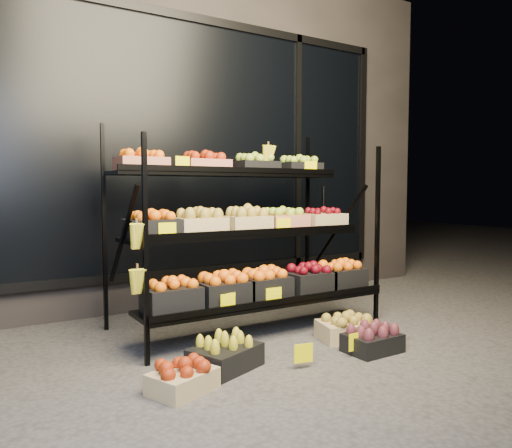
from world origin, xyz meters
TOP-DOWN VIEW (x-y plane):
  - ground at (0.00, 0.00)m, footprint 24.00×24.00m
  - building at (0.00, 2.59)m, footprint 6.00×2.08m
  - display_rack at (-0.01, 0.60)m, footprint 2.18×1.02m
  - tag_floor_a at (-0.20, -0.40)m, footprint 0.13×0.01m
  - tag_floor_b at (0.25, -0.40)m, footprint 0.13×0.01m
  - floor_crate_left at (-1.00, -0.33)m, footprint 0.42×0.37m
  - floor_crate_midleft at (-0.62, -0.14)m, footprint 0.51×0.45m
  - floor_crate_midright at (0.45, -0.07)m, footprint 0.46×0.38m
  - floor_crate_right at (0.41, -0.39)m, footprint 0.38×0.28m

SIDE VIEW (x-z plane):
  - ground at x=0.00m, z-range 0.00..0.00m
  - tag_floor_a at x=-0.20m, z-range 0.00..0.12m
  - tag_floor_b at x=0.25m, z-range 0.00..0.12m
  - floor_crate_left at x=-1.00m, z-range -0.01..0.18m
  - floor_crate_right at x=0.41m, z-range -0.01..0.19m
  - floor_crate_midright at x=0.45m, z-range -0.01..0.19m
  - floor_crate_midleft at x=-0.62m, z-range -0.01..0.20m
  - display_rack at x=-0.01m, z-range -0.04..1.62m
  - building at x=0.00m, z-range 0.00..3.50m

